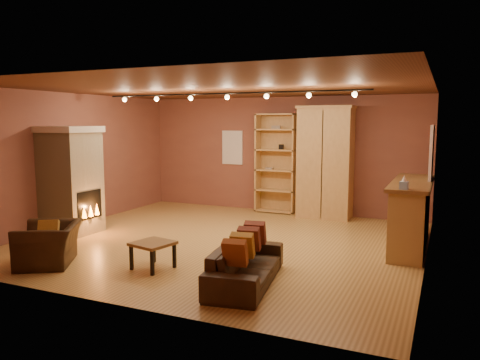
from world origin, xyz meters
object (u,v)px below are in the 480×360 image
at_px(bookcase, 277,162).
at_px(loveseat, 246,257).
at_px(armoire, 325,162).
at_px(bar_counter, 411,214).
at_px(coffee_table, 153,246).
at_px(armchair, 49,237).
at_px(fireplace, 71,180).

relative_size(bookcase, loveseat, 1.27).
distance_m(armoire, bar_counter, 2.90).
bearing_deg(bookcase, coffee_table, -92.24).
height_order(armchair, coffee_table, armchair).
bearing_deg(coffee_table, fireplace, 155.24).
xyz_separation_m(bar_counter, armchair, (-5.06, -3.30, -0.17)).
height_order(armoire, loveseat, armoire).
distance_m(armoire, coffee_table, 5.11).
xyz_separation_m(fireplace, bookcase, (2.98, 3.72, 0.16)).
distance_m(bar_counter, loveseat, 3.45).
relative_size(bookcase, bar_counter, 0.97).
bearing_deg(bookcase, loveseat, -75.08).
height_order(fireplace, coffee_table, fireplace).
xyz_separation_m(armoire, loveseat, (0.10, -4.84, -0.91)).
height_order(fireplace, loveseat, fireplace).
height_order(fireplace, armchair, fireplace).
bearing_deg(loveseat, bar_counter, -42.64).
height_order(bookcase, armchair, bookcase).
bearing_deg(armchair, coffee_table, 74.86).
height_order(bookcase, loveseat, bookcase).
bearing_deg(loveseat, armoire, -7.71).
bearing_deg(armchair, fireplace, -177.32).
distance_m(fireplace, loveseat, 4.57).
bearing_deg(armchair, bookcase, 130.43).
relative_size(bar_counter, loveseat, 1.31).
xyz_separation_m(bookcase, armoire, (1.25, -0.20, 0.06)).
distance_m(loveseat, armchair, 3.17).
bearing_deg(bookcase, bar_counter, -33.74).
bearing_deg(bar_counter, bookcase, 146.26).
distance_m(fireplace, armchair, 2.21).
relative_size(armoire, bar_counter, 1.04).
distance_m(fireplace, armoire, 5.51).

